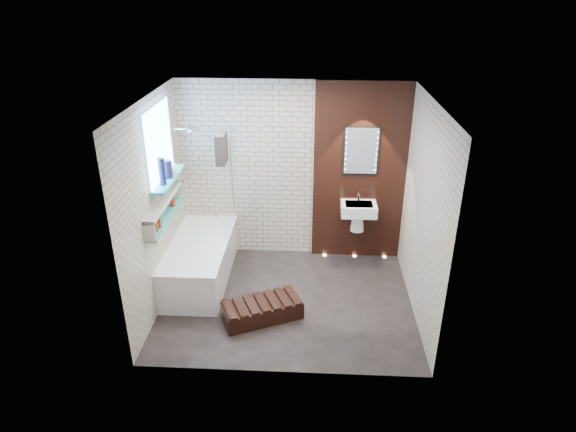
# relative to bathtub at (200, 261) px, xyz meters

# --- Properties ---
(ground) EXTENTS (3.20, 3.20, 0.00)m
(ground) POSITION_rel_bathtub_xyz_m (1.22, -0.45, -0.29)
(ground) COLOR black
(ground) RESTS_ON ground
(room_shell) EXTENTS (3.24, 3.20, 2.60)m
(room_shell) POSITION_rel_bathtub_xyz_m (1.22, -0.45, 1.01)
(room_shell) COLOR #C1B499
(room_shell) RESTS_ON ground
(walnut_panel) EXTENTS (1.30, 0.06, 2.60)m
(walnut_panel) POSITION_rel_bathtub_xyz_m (2.17, 0.82, 1.01)
(walnut_panel) COLOR black
(walnut_panel) RESTS_ON ground
(clerestory_window) EXTENTS (0.18, 1.00, 0.94)m
(clerestory_window) POSITION_rel_bathtub_xyz_m (-0.34, -0.10, 1.61)
(clerestory_window) COLOR #7FADE0
(clerestory_window) RESTS_ON room_shell
(display_niche) EXTENTS (0.14, 1.30, 0.26)m
(display_niche) POSITION_rel_bathtub_xyz_m (-0.31, -0.30, 0.91)
(display_niche) COLOR teal
(display_niche) RESTS_ON room_shell
(bathtub) EXTENTS (0.79, 1.74, 0.70)m
(bathtub) POSITION_rel_bathtub_xyz_m (0.00, 0.00, 0.00)
(bathtub) COLOR white
(bathtub) RESTS_ON ground
(bath_screen) EXTENTS (0.01, 0.78, 1.40)m
(bath_screen) POSITION_rel_bathtub_xyz_m (0.35, 0.44, 0.99)
(bath_screen) COLOR white
(bath_screen) RESTS_ON bathtub
(towel) EXTENTS (0.11, 0.30, 0.39)m
(towel) POSITION_rel_bathtub_xyz_m (0.35, 0.17, 1.56)
(towel) COLOR black
(towel) RESTS_ON bath_screen
(shower_head) EXTENTS (0.18, 0.18, 0.02)m
(shower_head) POSITION_rel_bathtub_xyz_m (-0.08, 0.50, 1.71)
(shower_head) COLOR silver
(shower_head) RESTS_ON room_shell
(washbasin) EXTENTS (0.50, 0.36, 0.58)m
(washbasin) POSITION_rel_bathtub_xyz_m (2.17, 0.62, 0.50)
(washbasin) COLOR white
(washbasin) RESTS_ON walnut_panel
(led_mirror) EXTENTS (0.50, 0.02, 0.70)m
(led_mirror) POSITION_rel_bathtub_xyz_m (2.17, 0.78, 1.36)
(led_mirror) COLOR black
(led_mirror) RESTS_ON walnut_panel
(walnut_step) EXTENTS (1.04, 0.78, 0.21)m
(walnut_step) POSITION_rel_bathtub_xyz_m (0.93, -0.82, -0.19)
(walnut_step) COLOR black
(walnut_step) RESTS_ON ground
(niche_bottles) EXTENTS (0.06, 0.76, 0.15)m
(niche_bottles) POSITION_rel_bathtub_xyz_m (-0.31, -0.33, 0.88)
(niche_bottles) COLOR maroon
(niche_bottles) RESTS_ON display_niche
(sill_vases) EXTENTS (0.17, 0.47, 0.34)m
(sill_vases) POSITION_rel_bathtub_xyz_m (-0.28, -0.10, 1.37)
(sill_vases) COLOR #141839
(sill_vases) RESTS_ON clerestory_window
(floor_uplights) EXTENTS (0.96, 0.06, 0.01)m
(floor_uplights) POSITION_rel_bathtub_xyz_m (2.17, 0.75, -0.29)
(floor_uplights) COLOR #FFD899
(floor_uplights) RESTS_ON ground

